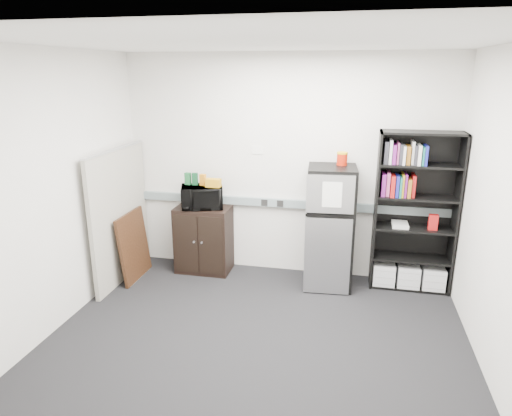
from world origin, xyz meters
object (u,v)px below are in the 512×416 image
Objects in this scene: cabinet at (204,239)px; cubicle_partition at (120,215)px; microwave at (202,197)px; refrigerator at (330,228)px; bookshelf at (414,214)px.

cubicle_partition is at bearing -155.02° from cabinet.
cabinet is 0.56m from microwave.
microwave is 0.35× the size of refrigerator.
bookshelf is 2.18× the size of cabinet.
cabinet is at bearing -178.54° from bookshelf.
refrigerator reaches higher than microwave.
bookshelf reaches higher than cubicle_partition.
cubicle_partition reaches higher than cabinet.
refrigerator is (-0.94, -0.14, -0.19)m from bookshelf.
cubicle_partition is at bearing -174.71° from microwave.
refrigerator is (1.58, -0.06, -0.26)m from microwave.
bookshelf is at bearing 4.46° from refrigerator.
refrigerator is at bearing 7.81° from cubicle_partition.
bookshelf is 2.53m from microwave.
cubicle_partition is 1.07m from cabinet.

